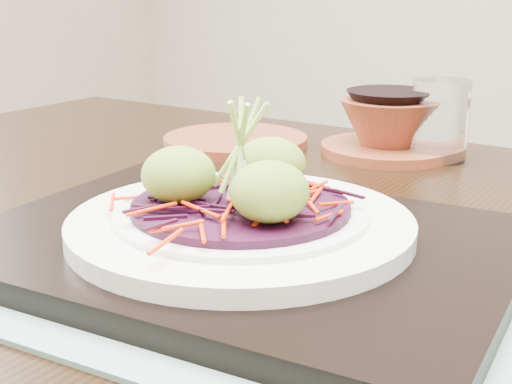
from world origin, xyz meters
The scene contains 11 objects.
dining_table centered at (-0.08, -0.04, 0.69)m, with size 1.28×0.86×0.79m.
placemat centered at (-0.06, -0.10, 0.80)m, with size 0.44×0.35×0.00m, color gray.
serving_tray centered at (-0.06, -0.10, 0.81)m, with size 0.38×0.29×0.02m, color black.
white_plate centered at (-0.06, -0.10, 0.82)m, with size 0.25×0.25×0.02m.
cabbage_bed centered at (-0.06, -0.10, 0.84)m, with size 0.16×0.16×0.01m, color black.
carrot_julienne centered at (-0.06, -0.10, 0.84)m, with size 0.19×0.19×0.01m, color red, non-canonical shape.
guacamole_scoops centered at (-0.06, -0.10, 0.86)m, with size 0.14×0.12×0.04m.
scallion_garnish centered at (-0.06, -0.10, 0.88)m, with size 0.06×0.06×0.09m, color #99C54E, non-canonical shape.
terracotta_side_plate centered at (-0.28, 0.20, 0.80)m, with size 0.18×0.18×0.01m, color maroon.
water_glass centered at (-0.04, 0.28, 0.84)m, with size 0.06×0.06×0.09m, color white.
terracotta_bowl_set centered at (-0.10, 0.27, 0.82)m, with size 0.19×0.19×0.07m.
Camera 1 is at (0.22, -0.50, 0.99)m, focal length 50.00 mm.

